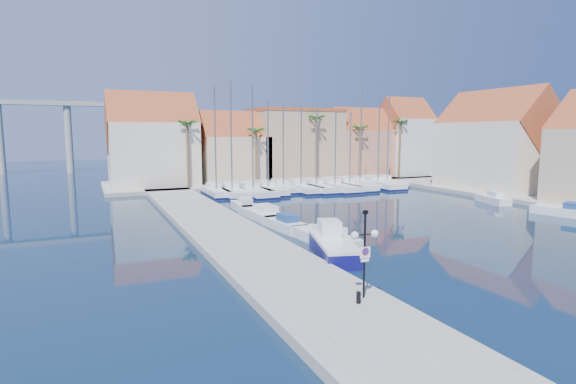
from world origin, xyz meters
The scene contains 36 objects.
ground centered at (0.00, 0.00, 0.00)m, with size 260.00×260.00×0.00m, color black.
quay_west centered at (-9.00, 13.50, 0.25)m, with size 6.00×77.00×0.50m, color gray.
shore_north centered at (10.00, 48.00, 0.25)m, with size 54.00×16.00×0.50m, color gray.
shore_east centered at (32.00, 15.00, 0.25)m, with size 12.00×60.00×0.50m, color gray.
lamp_post centered at (-7.33, -3.57, 3.20)m, with size 1.40×0.44×4.11m.
bollard centered at (-7.92, -4.05, 0.76)m, with size 0.21×0.21×0.53m, color black.
fishing_boat centered at (-4.25, 4.72, 0.73)m, with size 3.83×6.66×2.21m.
motorboat_west_0 centered at (-3.04, 7.93, 0.51)m, with size 2.70×6.79×1.40m.
motorboat_west_1 centered at (-3.82, 13.59, 0.51)m, with size 2.14×5.40×1.40m.
motorboat_west_2 centered at (-3.76, 18.85, 0.51)m, with size 2.54×7.23×1.40m.
motorboat_west_3 centered at (-4.00, 23.74, 0.51)m, with size 1.80×5.10×1.40m.
motorboat_east_0 centered at (24.03, 7.58, 0.51)m, with size 3.81×7.22×1.40m.
motorboat_east_1 centered at (23.98, 16.90, 0.51)m, with size 2.84×5.16×1.40m.
sailboat_0 centered at (-3.79, 36.05, 0.64)m, with size 2.50×8.72×14.01m.
sailboat_1 centered at (-1.74, 35.94, 0.60)m, with size 3.52×10.99×14.62m.
sailboat_2 centered at (0.81, 35.19, 0.58)m, with size 3.39×11.66×14.11m.
sailboat_3 centered at (3.23, 35.74, 0.57)m, with size 3.44×10.73×12.01m.
sailboat_4 centered at (5.92, 36.82, 0.59)m, with size 2.78×9.13×11.82m.
sailboat_5 centered at (8.23, 36.08, 0.56)m, with size 3.29×11.20×11.65m.
sailboat_6 centered at (10.44, 35.77, 0.56)m, with size 3.35×11.69×11.89m.
sailboat_7 centered at (13.19, 35.38, 0.55)m, with size 3.32×12.06×11.01m.
sailboat_8 centered at (15.78, 35.64, 0.55)m, with size 3.40×12.09×11.08m.
sailboat_9 centered at (18.16, 36.45, 0.63)m, with size 2.63×9.39×14.48m.
sailboat_10 centered at (20.71, 35.64, 0.57)m, with size 3.71×12.04×13.81m.
sailboat_11 centered at (23.28, 36.71, 0.63)m, with size 2.34×8.81×13.76m.
building_0 centered at (-10.00, 47.00, 6.52)m, with size 12.30×9.00×13.50m.
building_1 centered at (2.00, 47.00, 5.30)m, with size 10.30×8.00×11.00m.
building_2 centered at (13.00, 48.00, 6.26)m, with size 14.20×10.20×11.50m.
building_3 centered at (25.00, 47.00, 5.86)m, with size 10.30×8.00×12.00m.
building_4 centered at (34.00, 46.00, 6.97)m, with size 8.30×8.00×14.00m.
building_6 centered at (32.00, 24.00, 6.52)m, with size 9.00×14.30×13.50m.
palm_0 centered at (-6.00, 42.00, 9.08)m, with size 2.60×2.60×10.15m.
palm_1 centered at (4.00, 42.00, 8.14)m, with size 2.60×2.60×9.15m.
palm_2 centered at (14.00, 42.00, 10.02)m, with size 2.60×2.60×11.15m.
palm_3 centered at (22.00, 42.00, 8.61)m, with size 2.60×2.60×9.65m.
palm_4 centered at (30.00, 42.00, 9.55)m, with size 2.60×2.60×10.65m.
Camera 1 is at (-18.63, -20.33, 8.04)m, focal length 28.00 mm.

